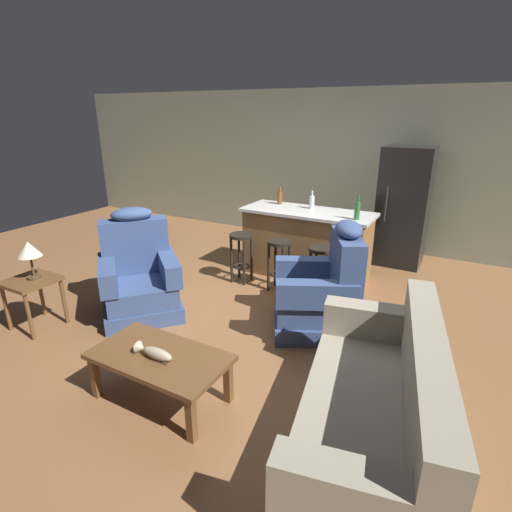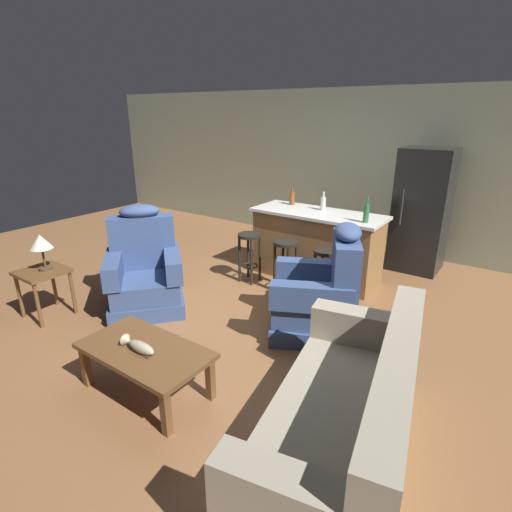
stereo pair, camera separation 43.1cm
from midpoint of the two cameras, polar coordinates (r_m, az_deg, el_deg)
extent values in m
plane|color=brown|center=(4.70, 3.38, -8.34)|extent=(12.00, 12.00, 0.00)
cube|color=#9EA88E|center=(7.06, 17.46, 11.53)|extent=(12.00, 0.05, 2.60)
cube|color=brown|center=(3.39, -12.13, -13.15)|extent=(1.10, 0.60, 0.04)
cube|color=brown|center=(3.71, -20.04, -14.63)|extent=(0.06, 0.06, 0.38)
cube|color=brown|center=(3.09, -8.61, -21.45)|extent=(0.06, 0.06, 0.38)
cube|color=brown|center=(3.95, -14.31, -11.76)|extent=(0.06, 0.06, 0.38)
cube|color=brown|center=(3.37, -2.75, -17.21)|extent=(0.06, 0.06, 0.38)
cube|color=#4C3823|center=(3.32, -12.38, -13.31)|extent=(0.22, 0.07, 0.01)
ellipsoid|color=tan|center=(3.30, -12.43, -12.75)|extent=(0.28, 0.09, 0.09)
cone|color=tan|center=(3.42, -14.42, -11.75)|extent=(0.06, 0.10, 0.10)
cube|color=#9E937F|center=(3.06, 15.60, -24.82)|extent=(1.19, 2.03, 0.20)
cube|color=#9E937F|center=(2.92, 16.01, -21.87)|extent=(1.19, 2.03, 0.22)
cube|color=#9E937F|center=(2.69, 23.80, -16.96)|extent=(0.56, 1.90, 0.52)
cube|color=#9E937F|center=(2.15, 12.59, -31.33)|extent=(0.86, 0.36, 0.28)
cube|color=#9E937F|center=(3.48, 18.62, -9.75)|extent=(0.86, 0.36, 0.28)
cube|color=#384C7A|center=(4.91, -12.85, -6.34)|extent=(1.18, 1.18, 0.18)
cube|color=#384C7A|center=(4.83, -13.04, -4.10)|extent=(1.10, 1.09, 0.24)
cube|color=#384C7A|center=(4.95, -13.54, 1.94)|extent=(0.68, 0.73, 0.64)
ellipsoid|color=#384C7A|center=(4.85, -13.90, 6.21)|extent=(0.50, 0.52, 0.16)
cube|color=#384C7A|center=(4.72, -9.27, -1.09)|extent=(0.72, 0.66, 0.26)
cube|color=#384C7A|center=(4.72, -17.26, -1.75)|extent=(0.72, 0.66, 0.26)
cube|color=#384C7A|center=(4.40, 10.81, -9.45)|extent=(1.13, 1.13, 0.18)
cube|color=#384C7A|center=(4.30, 10.99, -7.01)|extent=(1.05, 1.03, 0.24)
cube|color=#384C7A|center=(4.15, 15.52, -1.75)|extent=(0.55, 0.78, 0.64)
ellipsoid|color=#384C7A|center=(4.03, 16.01, 3.28)|extent=(0.44, 0.53, 0.16)
cube|color=#384C7A|center=(3.90, 11.09, -5.89)|extent=(0.79, 0.52, 0.26)
cube|color=#384C7A|center=(4.50, 10.82, -2.26)|extent=(0.79, 0.52, 0.26)
cube|color=brown|center=(4.94, -26.10, -2.10)|extent=(0.48, 0.48, 0.04)
cylinder|color=brown|center=(5.13, -28.66, -5.15)|extent=(0.04, 0.04, 0.52)
cylinder|color=brown|center=(4.79, -26.46, -6.46)|extent=(0.04, 0.04, 0.52)
cylinder|color=brown|center=(5.29, -24.86, -3.79)|extent=(0.04, 0.04, 0.52)
cylinder|color=brown|center=(4.97, -22.48, -4.94)|extent=(0.04, 0.04, 0.52)
cylinder|color=#4C3823|center=(4.93, -25.68, -1.66)|extent=(0.14, 0.14, 0.03)
cylinder|color=#4C3823|center=(4.89, -25.90, -0.30)|extent=(0.02, 0.02, 0.22)
cone|color=beige|center=(4.83, -26.23, 1.82)|extent=(0.24, 0.24, 0.16)
cube|color=olive|center=(5.62, 10.79, 1.25)|extent=(1.71, 0.63, 0.91)
cube|color=silver|center=(5.49, 11.10, 5.95)|extent=(1.80, 0.70, 0.04)
cylinder|color=black|center=(5.35, 1.38, 2.94)|extent=(0.32, 0.32, 0.04)
torus|color=black|center=(5.49, 1.35, -1.45)|extent=(0.23, 0.23, 0.02)
cylinder|color=black|center=(5.43, -0.11, -0.56)|extent=(0.04, 0.04, 0.64)
cylinder|color=black|center=(5.33, 1.65, -1.00)|extent=(0.04, 0.04, 0.64)
cylinder|color=black|center=(5.59, 1.08, 0.02)|extent=(0.04, 0.04, 0.64)
cylinder|color=black|center=(5.49, 2.80, -0.39)|extent=(0.04, 0.04, 0.64)
cylinder|color=black|center=(5.07, 6.73, 1.84)|extent=(0.32, 0.32, 0.04)
torus|color=black|center=(5.22, 6.53, -2.75)|extent=(0.23, 0.23, 0.02)
cylinder|color=black|center=(5.15, 5.06, -1.84)|extent=(0.04, 0.04, 0.64)
cylinder|color=black|center=(5.06, 7.02, -2.32)|extent=(0.04, 0.04, 0.64)
cylinder|color=black|center=(5.31, 6.16, -1.18)|extent=(0.04, 0.04, 0.64)
cylinder|color=black|center=(5.23, 8.07, -1.63)|extent=(0.04, 0.04, 0.64)
cylinder|color=black|center=(4.84, 12.62, 0.60)|extent=(0.32, 0.32, 0.04)
torus|color=black|center=(5.00, 12.25, -4.16)|extent=(0.23, 0.23, 0.02)
cylinder|color=black|center=(4.91, 10.80, -3.23)|extent=(0.04, 0.04, 0.64)
cylinder|color=black|center=(4.84, 12.94, -3.74)|extent=(0.04, 0.04, 0.64)
cylinder|color=black|center=(5.08, 11.75, -2.49)|extent=(0.04, 0.04, 0.64)
cylinder|color=black|center=(5.02, 13.83, -2.98)|extent=(0.04, 0.04, 0.64)
cube|color=black|center=(6.33, 24.44, 5.89)|extent=(0.70, 0.66, 1.76)
cylinder|color=#333338|center=(6.01, 22.08, 6.42)|extent=(0.02, 0.02, 0.50)
cylinder|color=brown|center=(5.86, 7.30, 8.13)|extent=(0.08, 0.08, 0.18)
cylinder|color=brown|center=(5.83, 7.36, 9.39)|extent=(0.03, 0.03, 0.08)
cylinder|color=#2D6B38|center=(5.08, 17.85, 5.74)|extent=(0.07, 0.07, 0.22)
cylinder|color=#2D6B38|center=(5.04, 18.04, 7.47)|extent=(0.03, 0.03, 0.09)
cylinder|color=silver|center=(5.59, 11.75, 7.30)|extent=(0.07, 0.07, 0.18)
cylinder|color=silver|center=(5.57, 11.84, 8.57)|extent=(0.03, 0.03, 0.08)
camera|label=1|loc=(0.22, -87.14, 1.04)|focal=28.00mm
camera|label=2|loc=(0.22, 92.86, -1.04)|focal=28.00mm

